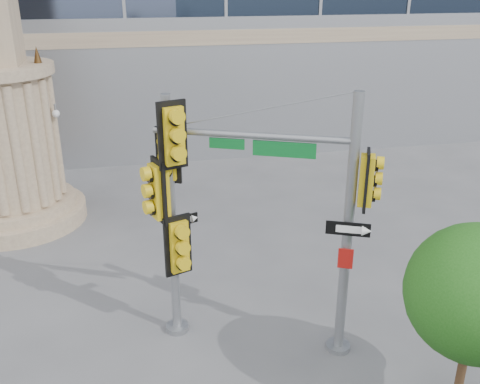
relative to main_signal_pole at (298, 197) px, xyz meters
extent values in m
plane|color=#545456|center=(-0.97, -1.02, -3.49)|extent=(120.00, 120.00, 0.00)
cylinder|color=gray|center=(-6.97, 7.98, -3.24)|extent=(4.40, 4.40, 0.50)
cylinder|color=gray|center=(-6.97, 7.98, -2.84)|extent=(3.80, 3.80, 0.30)
cylinder|color=gray|center=(-6.97, 7.98, -0.69)|extent=(3.00, 3.00, 4.00)
cone|color=#472D14|center=(-5.67, 7.98, 1.86)|extent=(0.24, 0.24, 0.50)
cylinder|color=slate|center=(0.93, -0.41, -3.43)|extent=(0.53, 0.53, 0.11)
cylinder|color=slate|center=(0.93, -0.41, -0.67)|extent=(0.21, 0.21, 5.63)
cylinder|color=slate|center=(-0.87, 0.39, 1.20)|extent=(3.65, 1.72, 0.13)
cube|color=#0C6726|center=(-0.28, 0.11, 0.97)|extent=(1.13, 0.53, 0.30)
cube|color=gold|center=(-2.41, 1.08, 0.69)|extent=(0.58, 0.45, 1.17)
cube|color=gold|center=(1.17, -0.52, 0.45)|extent=(0.45, 0.58, 1.17)
cube|color=black|center=(0.88, -0.53, -0.53)|extent=(0.80, 0.38, 0.28)
cube|color=#A2130E|center=(0.88, -0.53, -1.19)|extent=(0.29, 0.15, 0.43)
cylinder|color=slate|center=(-2.42, 0.98, -3.42)|extent=(0.52, 0.52, 0.13)
cylinder|color=slate|center=(-2.42, 0.98, -0.77)|extent=(0.20, 0.20, 5.44)
cube|color=gold|center=(-2.34, 0.76, 1.19)|extent=(0.67, 0.48, 1.36)
cube|color=gold|center=(-2.65, 0.91, -0.01)|extent=(0.48, 0.67, 1.36)
cube|color=gold|center=(-2.34, 0.76, -1.20)|extent=(0.67, 0.48, 1.36)
cube|color=black|center=(-2.19, 0.93, -0.71)|extent=(0.65, 0.25, 0.22)
cylinder|color=#382314|center=(2.32, -2.62, -2.46)|extent=(0.16, 0.16, 2.05)
sphere|color=#1C5313|center=(2.32, -2.62, -0.87)|extent=(2.39, 2.39, 2.39)
sphere|color=#1C5313|center=(1.92, -2.91, -1.16)|extent=(1.25, 1.25, 1.25)
camera|label=1|loc=(-3.15, -9.26, 4.05)|focal=40.00mm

